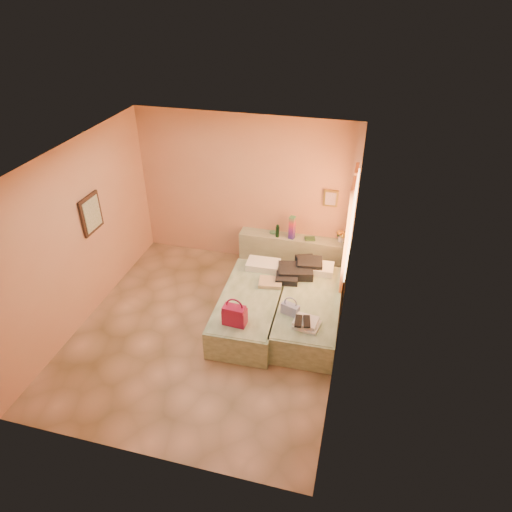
{
  "coord_description": "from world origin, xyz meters",
  "views": [
    {
      "loc": [
        2.09,
        -5.07,
        4.87
      ],
      "look_at": [
        0.56,
        0.85,
        0.95
      ],
      "focal_mm": 32.0,
      "sensor_mm": 36.0,
      "label": 1
    }
  ],
  "objects": [
    {
      "name": "ground",
      "position": [
        0.0,
        0.0,
        0.0
      ],
      "size": [
        4.5,
        4.5,
        0.0
      ],
      "primitive_type": "plane",
      "color": "tan",
      "rests_on": "ground"
    },
    {
      "name": "room_walls",
      "position": [
        0.21,
        0.57,
        1.79
      ],
      "size": [
        4.02,
        4.51,
        2.81
      ],
      "color": "tan",
      "rests_on": "ground"
    },
    {
      "name": "headboard_ledge",
      "position": [
        0.98,
        2.1,
        0.33
      ],
      "size": [
        2.05,
        0.3,
        0.65
      ],
      "primitive_type": "cube",
      "color": "#A6B694",
      "rests_on": "ground"
    },
    {
      "name": "bed_left",
      "position": [
        0.6,
        0.4,
        0.25
      ],
      "size": [
        0.96,
        2.03,
        0.5
      ],
      "primitive_type": "cube",
      "rotation": [
        0.0,
        0.0,
        0.03
      ],
      "color": "beige",
      "rests_on": "ground"
    },
    {
      "name": "bed_right",
      "position": [
        1.5,
        0.53,
        0.25
      ],
      "size": [
        0.96,
        2.03,
        0.5
      ],
      "primitive_type": "cube",
      "rotation": [
        0.0,
        0.0,
        0.03
      ],
      "color": "beige",
      "rests_on": "ground"
    },
    {
      "name": "water_bottle",
      "position": [
        0.66,
        2.04,
        0.77
      ],
      "size": [
        0.08,
        0.08,
        0.24
      ],
      "primitive_type": "cylinder",
      "rotation": [
        0.0,
        0.0,
        -0.29
      ],
      "color": "#12331D",
      "rests_on": "headboard_ledge"
    },
    {
      "name": "rainbow_box",
      "position": [
        0.92,
        2.05,
        0.87
      ],
      "size": [
        0.12,
        0.12,
        0.44
      ],
      "primitive_type": "cube",
      "rotation": [
        0.0,
        0.0,
        -0.23
      ],
      "color": "maroon",
      "rests_on": "headboard_ledge"
    },
    {
      "name": "small_dish",
      "position": [
        0.55,
        2.15,
        0.67
      ],
      "size": [
        0.15,
        0.15,
        0.03
      ],
      "primitive_type": "cylinder",
      "rotation": [
        0.0,
        0.0,
        0.27
      ],
      "color": "#49865D",
      "rests_on": "headboard_ledge"
    },
    {
      "name": "green_book",
      "position": [
        1.26,
        2.09,
        0.67
      ],
      "size": [
        0.21,
        0.17,
        0.03
      ],
      "primitive_type": "cube",
      "rotation": [
        0.0,
        0.0,
        0.26
      ],
      "color": "#2A4E2C",
      "rests_on": "headboard_ledge"
    },
    {
      "name": "flower_vase",
      "position": [
        1.81,
        2.17,
        0.78
      ],
      "size": [
        0.24,
        0.24,
        0.25
      ],
      "primitive_type": "cube",
      "rotation": [
        0.0,
        0.0,
        0.29
      ],
      "color": "white",
      "rests_on": "headboard_ledge"
    },
    {
      "name": "magenta_handbag",
      "position": [
        0.55,
        -0.29,
        0.66
      ],
      "size": [
        0.35,
        0.21,
        0.31
      ],
      "primitive_type": "cube",
      "rotation": [
        0.0,
        0.0,
        -0.07
      ],
      "color": "maroon",
      "rests_on": "bed_left"
    },
    {
      "name": "khaki_garment",
      "position": [
        0.83,
        0.77,
        0.53
      ],
      "size": [
        0.41,
        0.34,
        0.06
      ],
      "primitive_type": "cube",
      "rotation": [
        0.0,
        0.0,
        0.13
      ],
      "color": "tan",
      "rests_on": "bed_left"
    },
    {
      "name": "clothes_pile",
      "position": [
        1.22,
        1.13,
        0.59
      ],
      "size": [
        0.75,
        0.75,
        0.19
      ],
      "primitive_type": "cube",
      "rotation": [
        0.0,
        0.0,
        0.24
      ],
      "color": "black",
      "rests_on": "bed_right"
    },
    {
      "name": "blue_handbag",
      "position": [
        1.27,
        0.12,
        0.59
      ],
      "size": [
        0.29,
        0.2,
        0.17
      ],
      "primitive_type": "cube",
      "rotation": [
        0.0,
        0.0,
        -0.33
      ],
      "color": "#4554A7",
      "rests_on": "bed_right"
    },
    {
      "name": "towel_stack",
      "position": [
        1.56,
        -0.09,
        0.55
      ],
      "size": [
        0.4,
        0.36,
        0.1
      ],
      "primitive_type": "cube",
      "rotation": [
        0.0,
        0.0,
        -0.19
      ],
      "color": "silver",
      "rests_on": "bed_right"
    },
    {
      "name": "sandal_pair",
      "position": [
        1.5,
        -0.14,
        0.61
      ],
      "size": [
        0.21,
        0.27,
        0.03
      ],
      "primitive_type": "cube",
      "rotation": [
        0.0,
        0.0,
        0.09
      ],
      "color": "black",
      "rests_on": "towel_stack"
    }
  ]
}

